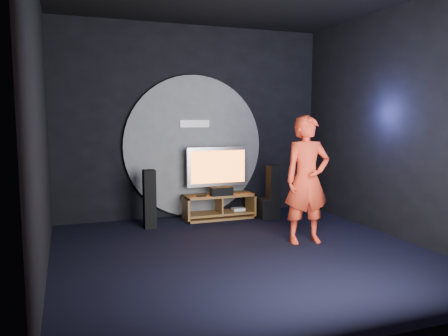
# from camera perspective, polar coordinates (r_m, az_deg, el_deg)

# --- Properties ---
(floor) EXTENTS (5.00, 5.00, 0.00)m
(floor) POSITION_cam_1_polar(r_m,az_deg,el_deg) (6.06, 2.70, -11.06)
(floor) COLOR black
(floor) RESTS_ON ground
(back_wall) EXTENTS (5.00, 0.04, 3.50)m
(back_wall) POSITION_cam_1_polar(r_m,az_deg,el_deg) (8.13, -4.07, 6.01)
(back_wall) COLOR black
(back_wall) RESTS_ON ground
(front_wall) EXTENTS (5.00, 0.04, 3.50)m
(front_wall) POSITION_cam_1_polar(r_m,az_deg,el_deg) (3.60, 18.46, 4.80)
(front_wall) COLOR black
(front_wall) RESTS_ON ground
(left_wall) EXTENTS (0.04, 5.00, 3.50)m
(left_wall) POSITION_cam_1_polar(r_m,az_deg,el_deg) (5.32, -22.96, 5.13)
(left_wall) COLOR black
(left_wall) RESTS_ON ground
(right_wall) EXTENTS (0.04, 5.00, 3.50)m
(right_wall) POSITION_cam_1_polar(r_m,az_deg,el_deg) (7.12, 21.78, 5.45)
(right_wall) COLOR black
(right_wall) RESTS_ON ground
(wall_disc_panel) EXTENTS (2.60, 0.11, 2.60)m
(wall_disc_panel) POSITION_cam_1_polar(r_m,az_deg,el_deg) (8.09, -3.94, 2.83)
(wall_disc_panel) COLOR #515156
(wall_disc_panel) RESTS_ON ground
(media_console) EXTENTS (1.29, 0.45, 0.45)m
(media_console) POSITION_cam_1_polar(r_m,az_deg,el_deg) (7.98, -0.61, -5.23)
(media_console) COLOR brown
(media_console) RESTS_ON ground
(tv) EXTENTS (1.15, 0.22, 0.85)m
(tv) POSITION_cam_1_polar(r_m,az_deg,el_deg) (7.92, -0.83, -0.03)
(tv) COLOR #A1A1A8
(tv) RESTS_ON media_console
(center_speaker) EXTENTS (0.40, 0.15, 0.15)m
(center_speaker) POSITION_cam_1_polar(r_m,az_deg,el_deg) (7.78, -0.31, -3.07)
(center_speaker) COLOR black
(center_speaker) RESTS_ON media_console
(remote) EXTENTS (0.18, 0.05, 0.02)m
(remote) POSITION_cam_1_polar(r_m,az_deg,el_deg) (7.70, -2.96, -3.66)
(remote) COLOR black
(remote) RESTS_ON media_console
(tower_speaker_left) EXTENTS (0.20, 0.22, 0.98)m
(tower_speaker_left) POSITION_cam_1_polar(r_m,az_deg,el_deg) (7.37, -9.71, -4.02)
(tower_speaker_left) COLOR black
(tower_speaker_left) RESTS_ON ground
(tower_speaker_right) EXTENTS (0.20, 0.22, 0.98)m
(tower_speaker_right) POSITION_cam_1_polar(r_m,az_deg,el_deg) (8.02, 6.43, -3.09)
(tower_speaker_right) COLOR black
(tower_speaker_right) RESTS_ON ground
(subwoofer) EXTENTS (0.33, 0.33, 0.36)m
(subwoofer) POSITION_cam_1_polar(r_m,az_deg,el_deg) (8.07, 5.67, -5.24)
(subwoofer) COLOR black
(subwoofer) RESTS_ON ground
(player) EXTENTS (0.73, 0.52, 1.87)m
(player) POSITION_cam_1_polar(r_m,az_deg,el_deg) (6.48, 10.78, -1.52)
(player) COLOR red
(player) RESTS_ON ground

